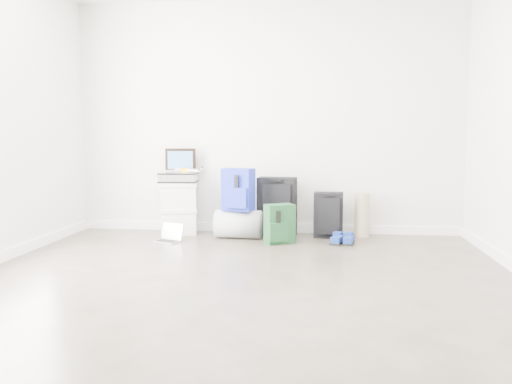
# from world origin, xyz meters

# --- Properties ---
(ground) EXTENTS (5.00, 5.00, 0.00)m
(ground) POSITION_xyz_m (0.00, 0.00, 0.00)
(ground) COLOR #352F27
(ground) RESTS_ON ground
(room_envelope) EXTENTS (4.52, 5.02, 2.71)m
(room_envelope) POSITION_xyz_m (0.00, 0.02, 1.72)
(room_envelope) COLOR silver
(room_envelope) RESTS_ON ground
(boxes_stack) EXTENTS (0.48, 0.42, 0.60)m
(boxes_stack) POSITION_xyz_m (-1.01, 2.27, 0.30)
(boxes_stack) COLOR silver
(boxes_stack) RESTS_ON ground
(briefcase) EXTENTS (0.45, 0.35, 0.12)m
(briefcase) POSITION_xyz_m (-1.01, 2.27, 0.66)
(briefcase) COLOR #B2B2B7
(briefcase) RESTS_ON boxes_stack
(painting) EXTENTS (0.36, 0.04, 0.27)m
(painting) POSITION_xyz_m (-1.01, 2.36, 0.86)
(painting) COLOR black
(painting) RESTS_ON briefcase
(drone) EXTENTS (0.43, 0.43, 0.05)m
(drone) POSITION_xyz_m (-0.93, 2.25, 0.75)
(drone) COLOR gold
(drone) RESTS_ON briefcase
(duffel_bag) EXTENTS (0.53, 0.35, 0.32)m
(duffel_bag) POSITION_xyz_m (-0.28, 2.06, 0.16)
(duffel_bag) COLOR gray
(duffel_bag) RESTS_ON ground
(blue_backpack) EXTENTS (0.37, 0.32, 0.47)m
(blue_backpack) POSITION_xyz_m (-0.28, 2.03, 0.54)
(blue_backpack) COLOR #1A29AA
(blue_backpack) RESTS_ON duffel_bag
(large_suitcase) EXTENTS (0.45, 0.31, 0.67)m
(large_suitcase) POSITION_xyz_m (0.13, 2.27, 0.33)
(large_suitcase) COLOR black
(large_suitcase) RESTS_ON ground
(green_backpack) EXTENTS (0.35, 0.32, 0.42)m
(green_backpack) POSITION_xyz_m (0.20, 1.82, 0.20)
(green_backpack) COLOR #113120
(green_backpack) RESTS_ON ground
(carry_on) EXTENTS (0.33, 0.23, 0.51)m
(carry_on) POSITION_xyz_m (0.72, 2.22, 0.26)
(carry_on) COLOR black
(carry_on) RESTS_ON ground
(shoes) EXTENTS (0.27, 0.27, 0.08)m
(shoes) POSITION_xyz_m (0.87, 1.87, 0.04)
(shoes) COLOR black
(shoes) RESTS_ON ground
(rolled_rug) EXTENTS (0.16, 0.16, 0.50)m
(rolled_rug) POSITION_xyz_m (1.10, 2.32, 0.25)
(rolled_rug) COLOR gray
(rolled_rug) RESTS_ON ground
(laptop) EXTENTS (0.32, 0.29, 0.19)m
(laptop) POSITION_xyz_m (-1.00, 1.78, 0.05)
(laptop) COLOR silver
(laptop) RESTS_ON ground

